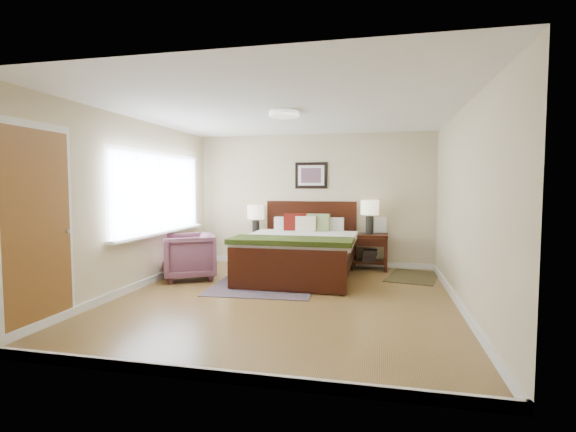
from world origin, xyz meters
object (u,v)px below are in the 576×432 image
object	(u,v)px
bed	(300,244)
rug_persian	(269,281)
nightstand_left	(256,243)
lamp_left	(256,215)
armchair	(188,256)
lamp_right	(370,211)
nightstand_right	(369,248)

from	to	relation	value
bed	rug_persian	size ratio (longest dim) A/B	1.04
nightstand_left	rug_persian	distance (m)	1.51
bed	lamp_left	bearing A→B (deg)	139.99
armchair	rug_persian	size ratio (longest dim) A/B	0.38
lamp_right	armchair	bearing A→B (deg)	-153.24
bed	nightstand_right	xyz separation A→B (m)	(1.11, 0.86, -0.17)
nightstand_right	lamp_right	bearing A→B (deg)	90.00
bed	lamp_right	world-z (taller)	lamp_right
nightstand_right	rug_persian	world-z (taller)	nightstand_right
nightstand_right	rug_persian	xyz separation A→B (m)	(-1.54, -1.33, -0.38)
lamp_left	rug_persian	xyz separation A→B (m)	(0.61, -1.34, -0.95)
nightstand_right	bed	bearing A→B (deg)	-142.18
bed	nightstand_left	bearing A→B (deg)	140.62
lamp_left	bed	bearing A→B (deg)	-40.01
bed	rug_persian	xyz separation A→B (m)	(-0.43, -0.46, -0.55)
bed	armchair	distance (m)	1.86
lamp_left	lamp_right	distance (m)	2.16
bed	nightstand_left	size ratio (longest dim) A/B	4.19
armchair	nightstand_left	bearing A→B (deg)	123.42
lamp_right	rug_persian	xyz separation A→B (m)	(-1.54, -1.34, -1.07)
nightstand_left	lamp_right	size ratio (longest dim) A/B	0.88
bed	lamp_left	distance (m)	1.42
lamp_right	rug_persian	world-z (taller)	lamp_right
lamp_left	lamp_right	xyz separation A→B (m)	(2.15, 0.00, 0.11)
lamp_left	lamp_right	bearing A→B (deg)	0.00
bed	lamp_left	world-z (taller)	bed
nightstand_right	lamp_left	xyz separation A→B (m)	(-2.15, 0.01, 0.57)
lamp_right	armchair	distance (m)	3.29
nightstand_right	lamp_right	distance (m)	0.69
lamp_right	armchair	size ratio (longest dim) A/B	0.75
lamp_left	armchair	xyz separation A→B (m)	(-0.72, -1.45, -0.59)
bed	lamp_right	distance (m)	1.51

